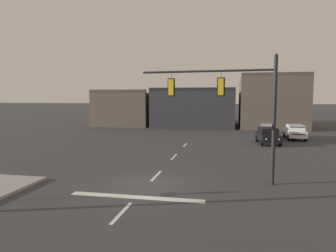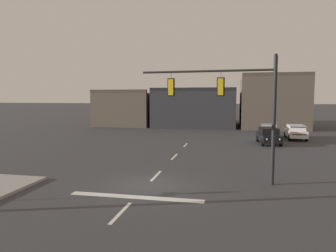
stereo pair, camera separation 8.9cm
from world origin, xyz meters
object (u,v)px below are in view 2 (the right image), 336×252
(signal_mast_near_side, at_px, (233,99))
(car_lot_nearside, at_px, (269,135))
(car_lot_middle, at_px, (269,131))
(car_lot_farside, at_px, (296,132))

(signal_mast_near_side, bearing_deg, car_lot_nearside, 76.41)
(signal_mast_near_side, xyz_separation_m, car_lot_nearside, (3.60, 14.88, -3.67))
(car_lot_nearside, bearing_deg, car_lot_middle, 83.39)
(car_lot_farside, bearing_deg, signal_mast_near_side, -110.10)
(car_lot_nearside, distance_m, car_lot_middle, 3.83)
(signal_mast_near_side, height_order, car_lot_middle, signal_mast_near_side)
(car_lot_nearside, relative_size, car_lot_middle, 0.99)
(car_lot_nearside, bearing_deg, signal_mast_near_side, -103.59)
(signal_mast_near_side, bearing_deg, car_lot_farside, 69.90)
(signal_mast_near_side, height_order, car_lot_farside, signal_mast_near_side)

